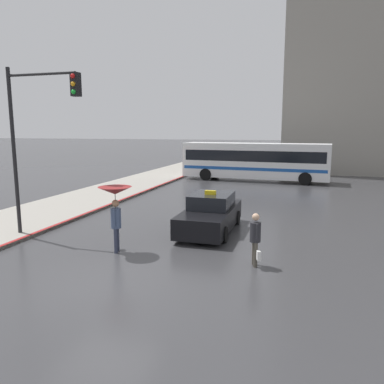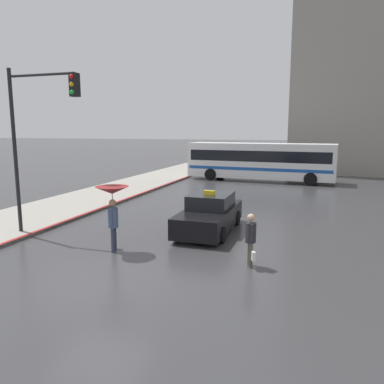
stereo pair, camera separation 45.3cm
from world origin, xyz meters
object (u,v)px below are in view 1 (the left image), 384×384
(taxi, at_px, (211,214))
(pedestrian_man, at_px, (255,236))
(city_bus, at_px, (255,160))
(traffic_light, at_px, (37,123))
(pedestrian_with_umbrella, at_px, (115,200))

(taxi, bearing_deg, pedestrian_man, 122.30)
(taxi, relative_size, city_bus, 0.39)
(taxi, bearing_deg, traffic_light, 25.61)
(city_bus, relative_size, pedestrian_with_umbrella, 5.29)
(city_bus, distance_m, traffic_light, 19.75)
(taxi, distance_m, traffic_light, 7.40)
(pedestrian_man, bearing_deg, city_bus, 167.28)
(taxi, distance_m, city_bus, 15.99)
(taxi, xyz_separation_m, traffic_light, (-5.82, -2.79, 3.61))
(pedestrian_man, height_order, traffic_light, traffic_light)
(taxi, xyz_separation_m, city_bus, (-0.20, 15.96, 0.99))
(pedestrian_with_umbrella, xyz_separation_m, traffic_light, (-3.44, 0.71, 2.51))
(pedestrian_with_umbrella, distance_m, pedestrian_man, 4.69)
(city_bus, bearing_deg, taxi, 5.08)
(pedestrian_with_umbrella, bearing_deg, taxi, -47.02)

